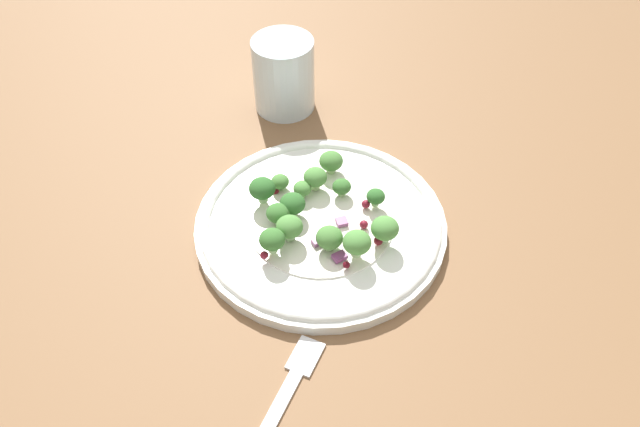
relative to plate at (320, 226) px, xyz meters
The scene contains 29 objects.
ground_plane 2.01cm from the plate, 113.29° to the right, with size 180.00×180.00×2.00cm, color brown.
plate is the anchor object (origin of this frame).
dressing_pool 0.44cm from the plate, 116.57° to the right, with size 15.20×15.20×0.20cm, color white.
broccoli_floret_0 6.75cm from the plate, 33.77° to the right, with size 2.58×2.58×2.61cm.
broccoli_floret_1 4.54cm from the plate, 139.56° to the right, with size 1.96×1.96×1.98cm.
broccoli_floret_2 6.44cm from the plate, 51.60° to the left, with size 2.79×2.79×2.83cm.
broccoli_floret_3 7.39cm from the plate, 81.08° to the left, with size 2.80×2.80×2.83cm.
broccoli_floret_4 4.47cm from the plate, 38.24° to the right, with size 2.70×2.70×2.73cm.
broccoli_floret_5 6.73cm from the plate, 124.69° to the right, with size 1.95×1.95×1.98cm.
broccoli_floret_6 4.76cm from the plate, 72.55° to the right, with size 2.39×2.39×2.42cm.
broccoli_floret_7 6.54cm from the plate, 124.79° to the left, with size 1.96×1.96×1.98cm.
broccoli_floret_8 7.14cm from the plate, 100.43° to the right, with size 2.78×2.78×2.82cm.
broccoli_floret_9 4.92cm from the plate, 164.16° to the left, with size 2.01×2.01×2.03cm.
broccoli_floret_10 3.70cm from the plate, 96.43° to the right, with size 2.68×2.68×2.72cm.
broccoli_floret_11 5.44cm from the plate, 159.92° to the right, with size 2.54×2.54×2.57cm.
broccoli_floret_12 8.06cm from the plate, behind, with size 2.64×2.64×2.67cm.
broccoli_floret_13 4.14cm from the plate, 29.02° to the left, with size 2.70×2.70×2.73cm.
cranberry_0 4.67cm from the plate, 87.99° to the left, with size 0.88×0.88×0.88cm, color maroon.
cranberry_1 5.33cm from the plate, 126.86° to the left, with size 0.90×0.90×0.90cm, color maroon.
cranberry_2 6.53cm from the plate, 117.95° to the right, with size 0.78×0.78×0.78cm, color maroon.
cranberry_3 7.52cm from the plate, 32.92° to the right, with size 0.84×0.84×0.84cm, color maroon.
cranberry_4 6.72cm from the plate, 36.80° to the left, with size 0.72×0.72×0.72cm, color #4C0A14.
cranberry_5 6.68cm from the plate, 76.29° to the left, with size 0.92×0.92×0.92cm, color maroon.
onion_bit_0 5.36cm from the plate, 35.34° to the left, with size 0.98×1.34×0.47cm, color #843D75.
onion_bit_1 4.32cm from the plate, 126.76° to the right, with size 1.01×1.20×0.42cm, color #934C84.
onion_bit_2 2.96cm from the plate, 10.76° to the left, with size 0.82×1.27×0.53cm, color #A35B93.
onion_bit_3 2.43cm from the plate, 98.74° to the left, with size 1.10×1.11×0.46cm, color #934C84.
fork 21.09cm from the plate, ahead, with size 18.63×4.98×0.50cm.
water_glass 22.34cm from the plate, 154.07° to the right, with size 7.56×7.56×9.30cm, color silver.
Camera 1 is at (43.50, 11.67, 50.25)cm, focal length 35.89 mm.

